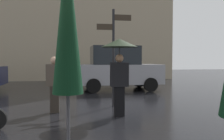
{
  "coord_description": "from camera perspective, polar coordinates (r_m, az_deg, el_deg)",
  "views": [
    {
      "loc": [
        0.84,
        -2.69,
        1.48
      ],
      "look_at": [
        2.24,
        5.33,
        1.11
      ],
      "focal_mm": 38.87,
      "sensor_mm": 36.0,
      "label": 1
    }
  ],
  "objects": [
    {
      "name": "folded_patio_umbrella_far",
      "position": [
        2.47,
        -10.44,
        9.7
      ],
      "size": [
        0.45,
        0.45,
        2.7
      ],
      "color": "black",
      "rests_on": "ground"
    },
    {
      "name": "pedestrian_with_umbrella",
      "position": [
        6.24,
        1.75,
        3.29
      ],
      "size": [
        0.95,
        0.95,
        2.0
      ],
      "rotation": [
        0.0,
        0.0,
        5.96
      ],
      "color": "black",
      "rests_on": "ground"
    },
    {
      "name": "pedestrian_with_bag",
      "position": [
        6.85,
        -13.26,
        -2.52
      ],
      "size": [
        0.48,
        0.24,
        1.55
      ],
      "rotation": [
        0.0,
        0.0,
        0.25
      ],
      "color": "#2A241E",
      "rests_on": "ground"
    },
    {
      "name": "parked_car_left",
      "position": [
        11.65,
        1.24,
        0.41
      ],
      "size": [
        4.0,
        2.05,
        2.1
      ],
      "rotation": [
        0.0,
        0.0,
        2.93
      ],
      "color": "gray",
      "rests_on": "ground"
    },
    {
      "name": "street_signpost",
      "position": [
        7.55,
        0.39,
        5.24
      ],
      "size": [
        1.08,
        0.08,
        3.02
      ],
      "color": "black",
      "rests_on": "ground"
    }
  ]
}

